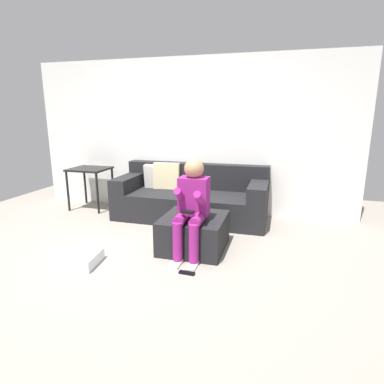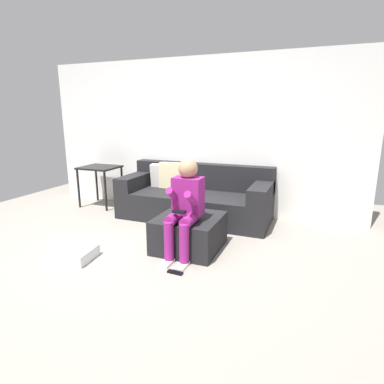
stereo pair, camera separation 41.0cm
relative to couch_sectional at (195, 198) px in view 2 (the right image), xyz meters
name	(u,v)px [view 2 (the right image)]	position (x,y,z in m)	size (l,w,h in m)	color
ground_plane	(130,257)	(-0.17, -1.59, -0.31)	(6.85, 6.85, 0.00)	gray
wall_back	(195,136)	(-0.17, 0.44, 0.90)	(5.27, 0.10, 2.42)	white
couch_sectional	(195,198)	(0.00, 0.00, 0.00)	(2.27, 0.90, 0.82)	black
ottoman	(189,233)	(0.36, -1.12, -0.11)	(0.72, 0.76, 0.39)	black
person_seated	(185,203)	(0.39, -1.30, 0.30)	(0.32, 0.61, 1.09)	#8C1E72
storage_bin	(72,254)	(-0.73, -1.87, -0.24)	(0.47, 0.37, 0.12)	silver
side_table	(100,172)	(-1.75, 0.02, 0.28)	(0.61, 0.54, 0.69)	black
remote_near_ottoman	(175,272)	(0.47, -1.75, -0.30)	(0.16, 0.05, 0.02)	black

